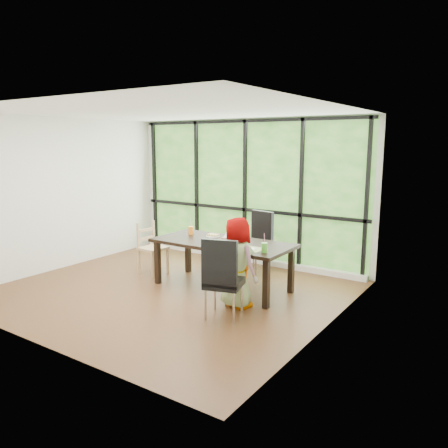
{
  "coord_description": "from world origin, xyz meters",
  "views": [
    {
      "loc": [
        4.34,
        -4.99,
        2.26
      ],
      "look_at": [
        0.68,
        0.47,
        1.05
      ],
      "focal_mm": 35.57,
      "sensor_mm": 36.0,
      "label": 1
    }
  ],
  "objects_px": {
    "tissue_box": "(228,241)",
    "child_older": "(239,263)",
    "dining_table": "(222,265)",
    "child_toddler": "(242,253)",
    "chair_window_leather": "(255,243)",
    "chair_end_beech": "(153,248)",
    "plate_near": "(248,249)",
    "green_cup": "(264,248)",
    "plate_far": "(213,236)",
    "chair_interior_leather": "(224,277)",
    "orange_cup": "(191,230)"
  },
  "relations": [
    {
      "from": "chair_interior_leather",
      "to": "dining_table",
      "type": "bearing_deg",
      "value": -71.21
    },
    {
      "from": "chair_window_leather",
      "to": "chair_interior_leather",
      "type": "distance_m",
      "value": 2.07
    },
    {
      "from": "chair_interior_leather",
      "to": "tissue_box",
      "type": "bearing_deg",
      "value": -75.71
    },
    {
      "from": "chair_end_beech",
      "to": "plate_near",
      "type": "xyz_separation_m",
      "value": [
        2.05,
        -0.23,
        0.31
      ]
    },
    {
      "from": "tissue_box",
      "to": "child_older",
      "type": "bearing_deg",
      "value": -42.13
    },
    {
      "from": "plate_far",
      "to": "tissue_box",
      "type": "height_order",
      "value": "tissue_box"
    },
    {
      "from": "chair_interior_leather",
      "to": "plate_near",
      "type": "bearing_deg",
      "value": -100.29
    },
    {
      "from": "dining_table",
      "to": "chair_interior_leather",
      "type": "xyz_separation_m",
      "value": [
        0.68,
        -0.96,
        0.17
      ]
    },
    {
      "from": "child_older",
      "to": "orange_cup",
      "type": "distance_m",
      "value": 1.56
    },
    {
      "from": "orange_cup",
      "to": "tissue_box",
      "type": "relative_size",
      "value": 1.0
    },
    {
      "from": "chair_interior_leather",
      "to": "orange_cup",
      "type": "distance_m",
      "value": 1.82
    },
    {
      "from": "chair_window_leather",
      "to": "tissue_box",
      "type": "relative_size",
      "value": 7.87
    },
    {
      "from": "tissue_box",
      "to": "child_toddler",
      "type": "bearing_deg",
      "value": 104.66
    },
    {
      "from": "child_older",
      "to": "green_cup",
      "type": "bearing_deg",
      "value": -113.72
    },
    {
      "from": "child_older",
      "to": "green_cup",
      "type": "relative_size",
      "value": 9.21
    },
    {
      "from": "green_cup",
      "to": "child_older",
      "type": "bearing_deg",
      "value": -127.94
    },
    {
      "from": "plate_near",
      "to": "tissue_box",
      "type": "relative_size",
      "value": 1.51
    },
    {
      "from": "dining_table",
      "to": "plate_far",
      "type": "relative_size",
      "value": 10.4
    },
    {
      "from": "chair_interior_leather",
      "to": "tissue_box",
      "type": "height_order",
      "value": "chair_interior_leather"
    },
    {
      "from": "child_older",
      "to": "orange_cup",
      "type": "xyz_separation_m",
      "value": [
        -1.38,
        0.7,
        0.19
      ]
    },
    {
      "from": "dining_table",
      "to": "orange_cup",
      "type": "xyz_separation_m",
      "value": [
        -0.73,
        0.15,
        0.44
      ]
    },
    {
      "from": "child_toddler",
      "to": "plate_near",
      "type": "height_order",
      "value": "child_toddler"
    },
    {
      "from": "dining_table",
      "to": "plate_near",
      "type": "bearing_deg",
      "value": -21.69
    },
    {
      "from": "chair_interior_leather",
      "to": "orange_cup",
      "type": "relative_size",
      "value": 7.89
    },
    {
      "from": "chair_end_beech",
      "to": "child_older",
      "type": "bearing_deg",
      "value": -100.38
    },
    {
      "from": "dining_table",
      "to": "child_toddler",
      "type": "xyz_separation_m",
      "value": [
        0.0,
        0.59,
        0.07
      ]
    },
    {
      "from": "chair_interior_leather",
      "to": "child_older",
      "type": "xyz_separation_m",
      "value": [
        -0.03,
        0.41,
        0.09
      ]
    },
    {
      "from": "chair_interior_leather",
      "to": "plate_far",
      "type": "height_order",
      "value": "chair_interior_leather"
    },
    {
      "from": "chair_interior_leather",
      "to": "chair_end_beech",
      "type": "distance_m",
      "value": 2.33
    },
    {
      "from": "child_older",
      "to": "plate_far",
      "type": "relative_size",
      "value": 6.01
    },
    {
      "from": "chair_end_beech",
      "to": "tissue_box",
      "type": "bearing_deg",
      "value": -90.46
    },
    {
      "from": "chair_window_leather",
      "to": "orange_cup",
      "type": "height_order",
      "value": "chair_window_leather"
    },
    {
      "from": "dining_table",
      "to": "plate_near",
      "type": "height_order",
      "value": "plate_near"
    },
    {
      "from": "child_toddler",
      "to": "plate_near",
      "type": "relative_size",
      "value": 4.28
    },
    {
      "from": "chair_window_leather",
      "to": "chair_end_beech",
      "type": "height_order",
      "value": "chair_window_leather"
    },
    {
      "from": "child_older",
      "to": "tissue_box",
      "type": "bearing_deg",
      "value": -27.91
    },
    {
      "from": "child_older",
      "to": "plate_near",
      "type": "height_order",
      "value": "child_older"
    },
    {
      "from": "plate_far",
      "to": "tissue_box",
      "type": "relative_size",
      "value": 1.54
    },
    {
      "from": "plate_near",
      "to": "green_cup",
      "type": "height_order",
      "value": "green_cup"
    },
    {
      "from": "chair_interior_leather",
      "to": "plate_far",
      "type": "relative_size",
      "value": 5.13
    },
    {
      "from": "chair_end_beech",
      "to": "child_toddler",
      "type": "distance_m",
      "value": 1.57
    },
    {
      "from": "plate_near",
      "to": "tissue_box",
      "type": "distance_m",
      "value": 0.42
    },
    {
      "from": "chair_end_beech",
      "to": "green_cup",
      "type": "relative_size",
      "value": 6.55
    },
    {
      "from": "plate_far",
      "to": "chair_interior_leather",
      "type": "bearing_deg",
      "value": -49.32
    },
    {
      "from": "orange_cup",
      "to": "child_older",
      "type": "bearing_deg",
      "value": -27.08
    },
    {
      "from": "plate_far",
      "to": "orange_cup",
      "type": "height_order",
      "value": "orange_cup"
    },
    {
      "from": "dining_table",
      "to": "green_cup",
      "type": "xyz_separation_m",
      "value": [
        0.88,
        -0.25,
        0.44
      ]
    },
    {
      "from": "plate_near",
      "to": "green_cup",
      "type": "xyz_separation_m",
      "value": [
        0.28,
        -0.01,
        0.06
      ]
    },
    {
      "from": "dining_table",
      "to": "green_cup",
      "type": "distance_m",
      "value": 1.02
    },
    {
      "from": "child_toddler",
      "to": "green_cup",
      "type": "relative_size",
      "value": 6.43
    }
  ]
}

